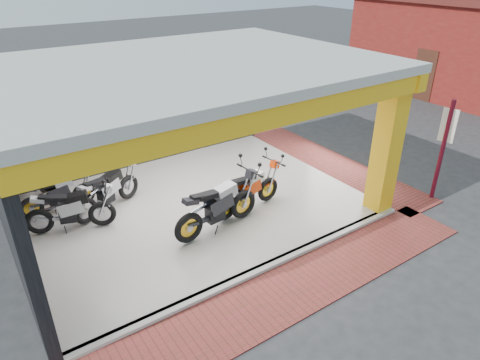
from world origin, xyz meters
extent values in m
plane|color=#2D2D30|center=(0.00, 0.00, 0.00)|extent=(80.00, 80.00, 0.00)
cube|color=silver|center=(0.00, 2.00, 0.05)|extent=(8.00, 6.00, 0.10)
cube|color=beige|center=(0.00, 2.00, 3.60)|extent=(8.40, 6.40, 0.20)
cube|color=black|center=(0.00, 5.10, 1.75)|extent=(8.20, 0.20, 3.50)
cube|color=yellow|center=(3.75, -0.75, 1.75)|extent=(0.50, 0.50, 3.50)
cube|color=yellow|center=(0.00, -1.00, 3.30)|extent=(8.40, 0.30, 0.40)
cube|color=yellow|center=(4.00, 2.00, 3.30)|extent=(0.30, 6.40, 0.40)
cube|color=silver|center=(0.00, -1.02, 0.05)|extent=(8.00, 0.20, 0.10)
cube|color=maroon|center=(0.00, -1.80, 0.01)|extent=(9.00, 1.40, 0.03)
cube|color=maroon|center=(4.80, 2.00, 0.01)|extent=(1.40, 7.00, 0.03)
cube|color=#3F1E14|center=(12.98, 4.50, 1.10)|extent=(0.06, 1.00, 2.20)
cylinder|color=#5D0D1F|center=(5.45, -1.17, 1.34)|extent=(0.11, 0.11, 2.68)
cube|color=white|center=(5.45, -1.17, 2.04)|extent=(0.10, 0.37, 0.86)
camera|label=1|loc=(-4.35, -6.45, 5.66)|focal=32.00mm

